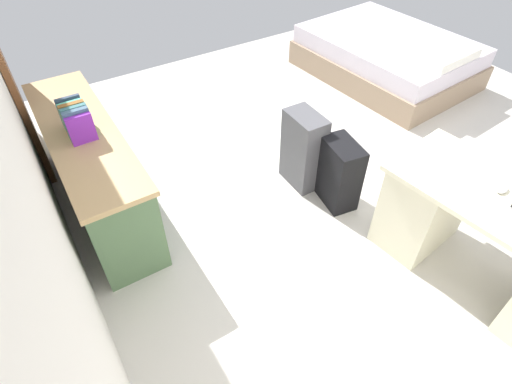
% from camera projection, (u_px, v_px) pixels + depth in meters
% --- Properties ---
extents(ground_plane, '(5.83, 5.83, 0.00)m').
position_uv_depth(ground_plane, '(356.00, 175.00, 3.74)').
color(ground_plane, beige).
extents(wall_back, '(4.65, 0.10, 2.57)m').
position_uv_depth(wall_back, '(11.00, 148.00, 1.93)').
color(wall_back, silver).
rests_on(wall_back, ground_plane).
extents(desk, '(1.51, 0.84, 0.73)m').
position_uv_depth(desk, '(491.00, 241.00, 2.69)').
color(desk, beige).
rests_on(desk, ground_plane).
extents(credenza, '(1.80, 0.48, 0.75)m').
position_uv_depth(credenza, '(94.00, 169.00, 3.22)').
color(credenza, '#4C6B47').
rests_on(credenza, ground_plane).
extents(bed, '(2.01, 1.55, 0.58)m').
position_uv_depth(bed, '(387.00, 57.00, 4.92)').
color(bed, gray).
rests_on(bed, ground_plane).
extents(suitcase_black, '(0.39, 0.27, 0.57)m').
position_uv_depth(suitcase_black, '(339.00, 174.00, 3.32)').
color(suitcase_black, black).
rests_on(suitcase_black, ground_plane).
extents(suitcase_spare_grey, '(0.36, 0.23, 0.67)m').
position_uv_depth(suitcase_spare_grey, '(303.00, 150.00, 3.46)').
color(suitcase_spare_grey, '#4C4C51').
rests_on(suitcase_spare_grey, ground_plane).
extents(computer_mouse, '(0.07, 0.11, 0.03)m').
position_uv_depth(computer_mouse, '(502.00, 189.00, 2.52)').
color(computer_mouse, white).
rests_on(computer_mouse, desk).
extents(book_row, '(0.31, 0.17, 0.24)m').
position_uv_depth(book_row, '(76.00, 119.00, 2.87)').
color(book_row, purple).
rests_on(book_row, credenza).
extents(figurine_small, '(0.08, 0.08, 0.11)m').
position_uv_depth(figurine_small, '(66.00, 103.00, 3.12)').
color(figurine_small, red).
rests_on(figurine_small, credenza).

